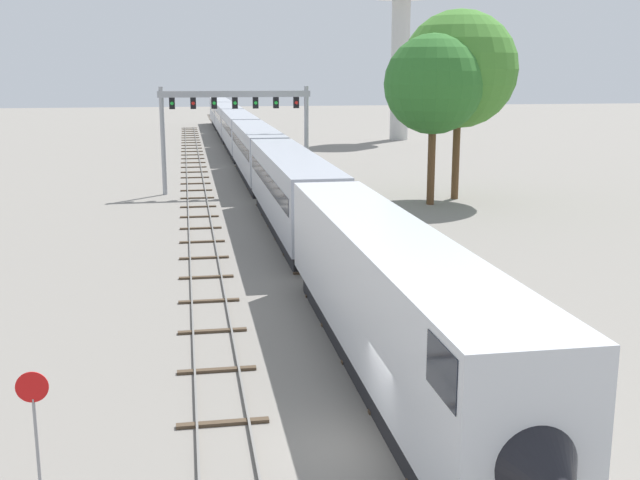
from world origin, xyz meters
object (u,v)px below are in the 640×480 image
object	(u,v)px
trackside_tree_mid	(459,69)
stop_sign	(34,412)
trackside_tree_left	(434,85)
passenger_train	(246,140)
signal_gantry	(235,115)

from	to	relation	value
trackside_tree_mid	stop_sign	bearing A→B (deg)	-121.78
stop_sign	trackside_tree_left	size ratio (longest dim) A/B	0.23
trackside_tree_mid	trackside_tree_left	bearing A→B (deg)	-140.58
passenger_train	signal_gantry	distance (m)	19.01
signal_gantry	stop_sign	xyz separation A→B (m)	(-7.75, -45.02, -4.42)
signal_gantry	trackside_tree_left	xyz separation A→B (m)	(13.77, -8.17, 2.46)
passenger_train	trackside_tree_mid	world-z (taller)	trackside_tree_mid
trackside_tree_mid	passenger_train	bearing A→B (deg)	120.06
signal_gantry	passenger_train	bearing A→B (deg)	83.07
trackside_tree_left	trackside_tree_mid	bearing A→B (deg)	39.42
stop_sign	trackside_tree_mid	size ratio (longest dim) A/B	0.20
signal_gantry	stop_sign	size ratio (longest dim) A/B	4.20
stop_sign	trackside_tree_left	xyz separation A→B (m)	(21.52, 36.85, 6.87)
passenger_train	stop_sign	xyz separation A→B (m)	(-10.00, -63.53, -0.74)
signal_gantry	trackside_tree_mid	xyz separation A→B (m)	(16.43, -5.99, 3.52)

